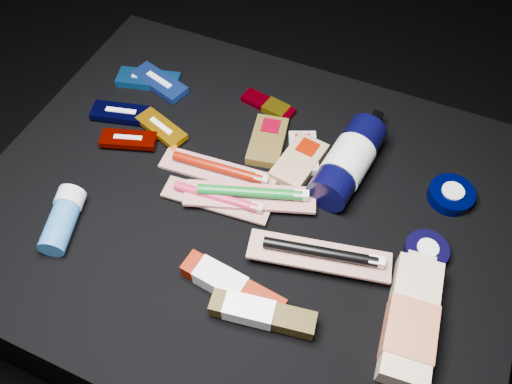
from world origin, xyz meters
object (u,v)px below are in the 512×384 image
at_px(lotion_bottle, 348,161).
at_px(deodorant_stick, 63,219).
at_px(bodywash_bottle, 411,322).
at_px(toothpaste_carton_red, 229,285).

height_order(lotion_bottle, deodorant_stick, lotion_bottle).
bearing_deg(deodorant_stick, lotion_bottle, 19.42).
distance_m(lotion_bottle, bodywash_bottle, 0.31).
bearing_deg(deodorant_stick, toothpaste_carton_red, -15.89).
relative_size(deodorant_stick, toothpaste_carton_red, 0.71).
bearing_deg(bodywash_bottle, toothpaste_carton_red, -174.62).
bearing_deg(lotion_bottle, deodorant_stick, -136.14).
height_order(bodywash_bottle, deodorant_stick, deodorant_stick).
height_order(lotion_bottle, toothpaste_carton_red, lotion_bottle).
xyz_separation_m(lotion_bottle, bodywash_bottle, (0.18, -0.25, -0.02)).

